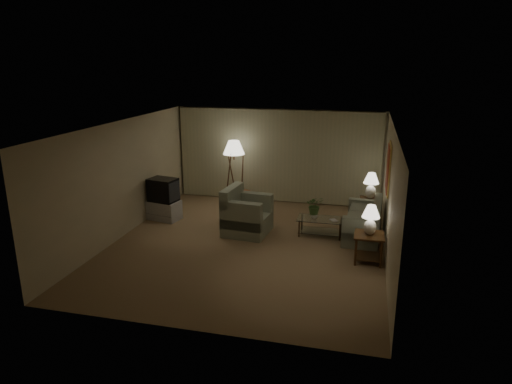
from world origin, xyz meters
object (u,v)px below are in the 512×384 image
Objects in this scene: sofa at (362,223)px; table_lamp_far at (371,183)px; vase at (314,215)px; side_table_far at (369,206)px; side_table_near at (369,243)px; table_lamp_near at (371,217)px; ottoman at (242,198)px; crt_tv at (163,190)px; coffee_table at (320,224)px; armchair at (247,215)px; floor_lamp at (234,172)px; tv_cabinet at (164,210)px.

table_lamp_far reaches higher than sofa.
side_table_far is at bearing 46.81° from vase.
side_table_far is (0.00, 2.60, -0.02)m from side_table_near.
table_lamp_near is at bearing -90.00° from side_table_far.
ottoman is (-3.56, 0.52, -0.21)m from side_table_far.
table_lamp_far is 0.86× the size of crt_tv.
coffee_table is at bearing -80.92° from sofa.
ottoman is (-0.72, 2.13, -0.25)m from armchair.
floor_lamp is (-3.78, 3.09, 0.55)m from side_table_near.
side_table_far reaches higher than tv_cabinet.
floor_lamp is at bearing -172.39° from ottoman.
floor_lamp is at bearing 143.81° from vase.
side_table_far is 3.85m from floor_lamp.
floor_lamp is (-3.78, 0.49, 0.57)m from side_table_far.
crt_tv is at bearing 84.97° from armchair.
table_lamp_far is 3.69m from ottoman.
side_table_near reaches higher than tv_cabinet.
floor_lamp is 11.39× the size of vase.
side_table_far is at bearing 176.33° from sofa.
ottoman is at bearing 138.80° from table_lamp_near.
side_table_far is 0.59m from table_lamp_far.
sofa is 1.88× the size of tv_cabinet.
ottoman is at bearing 171.76° from table_lamp_far.
crt_tv is (-5.20, 1.42, 0.38)m from side_table_near.
coffee_table is at bearing -75.76° from armchair.
floor_lamp is at bearing 29.48° from armchair.
coffee_table is 4.09m from tv_cabinet.
tv_cabinet is at bearing 0.00° from crt_tv.
floor_lamp is at bearing 60.88° from crt_tv.
side_table_near is 3.69× the size of vase.
crt_tv is at bearing 164.71° from table_lamp_near.
table_lamp_far is 1.19× the size of ottoman.
table_lamp_near reaches higher than side_table_near.
vase is (-1.27, -1.35, -0.50)m from table_lamp_far.
coffee_table reaches higher than ottoman.
tv_cabinet is at bearing 177.51° from vase.
crt_tv is 4.79× the size of vase.
coffee_table is 1.22× the size of tv_cabinet.
sofa is 5.07m from crt_tv.
table_lamp_near is 2.60m from table_lamp_far.
vase is (-1.27, 1.25, 0.08)m from side_table_near.
side_table_near is 0.89× the size of table_lamp_far.
table_lamp_far is at bearing 24.17° from tv_cabinet.
armchair is at bearing -150.37° from side_table_far.
table_lamp_near reaches higher than ottoman.
table_lamp_near is 1.84m from vase.
coffee_table is 1.91× the size of ottoman.
sofa is at bearing -27.38° from ottoman.
side_table_near is at bearing -39.25° from floor_lamp.
table_lamp_far reaches higher than coffee_table.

